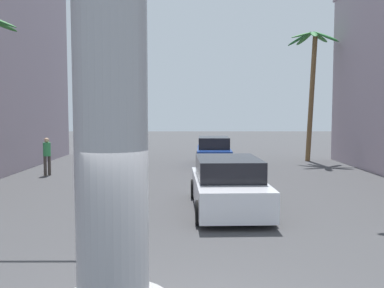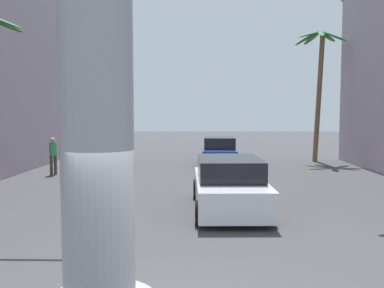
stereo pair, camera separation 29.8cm
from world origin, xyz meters
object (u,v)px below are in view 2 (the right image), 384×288
(car_far, at_px, (220,152))
(pedestrian_far_left, at_px, (53,153))
(car_lead, at_px, (229,185))
(palm_tree_far_right, at_px, (319,70))

(car_far, xyz_separation_m, pedestrian_far_left, (-7.87, -3.63, 0.29))
(car_far, bearing_deg, pedestrian_far_left, -155.24)
(car_far, relative_size, pedestrian_far_left, 2.61)
(car_lead, relative_size, car_far, 1.09)
(car_far, height_order, pedestrian_far_left, pedestrian_far_left)
(car_lead, height_order, palm_tree_far_right, palm_tree_far_right)
(car_lead, relative_size, palm_tree_far_right, 0.65)
(car_lead, bearing_deg, palm_tree_far_right, 64.35)
(car_far, height_order, palm_tree_far_right, palm_tree_far_right)
(car_far, bearing_deg, palm_tree_far_right, 19.76)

